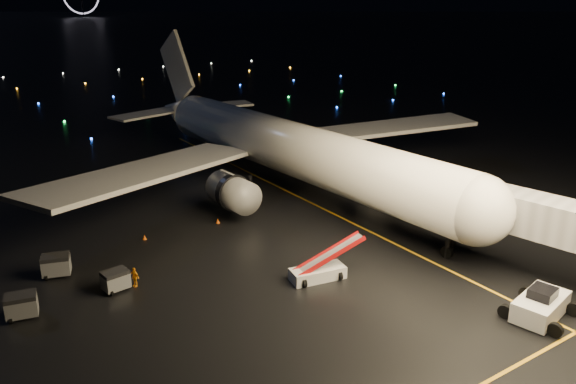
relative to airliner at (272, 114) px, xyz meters
name	(u,v)px	position (x,y,z in m)	size (l,w,h in m)	color
lane_centre	(339,216)	(-0.12, -12.79, -8.29)	(0.25, 80.00, 0.02)	gold
airliner	(272,114)	(0.00, 0.00, 0.00)	(58.56, 55.63, 16.59)	white
pushback_tug	(541,303)	(-0.43, -35.26, -7.20)	(4.61, 2.42, 2.20)	silver
belt_loader	(318,261)	(-9.84, -22.37, -6.76)	(6.32, 1.72, 3.06)	silver
crew_c	(134,277)	(-22.11, -15.62, -7.52)	(0.91, 0.38, 1.56)	orange
safety_cone_0	(218,221)	(-11.08, -7.67, -8.05)	(0.44, 0.44, 0.49)	#F05A0D
safety_cone_1	(234,198)	(-6.53, -2.64, -8.07)	(0.40, 0.40, 0.46)	#F05A0D
safety_cone_2	(144,237)	(-18.41, -7.48, -8.07)	(0.40, 0.40, 0.45)	#F05A0D
taxiway_lights	(34,99)	(-12.12, 78.21, -8.12)	(164.00, 92.00, 0.36)	black
baggage_cart_0	(56,265)	(-26.65, -10.53, -7.41)	(2.08, 1.46, 1.77)	gray
baggage_cart_1	(116,281)	(-23.48, -15.42, -7.50)	(1.86, 1.30, 1.58)	gray
baggage_cart_2	(21,306)	(-30.02, -15.64, -7.43)	(2.03, 1.42, 1.72)	gray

